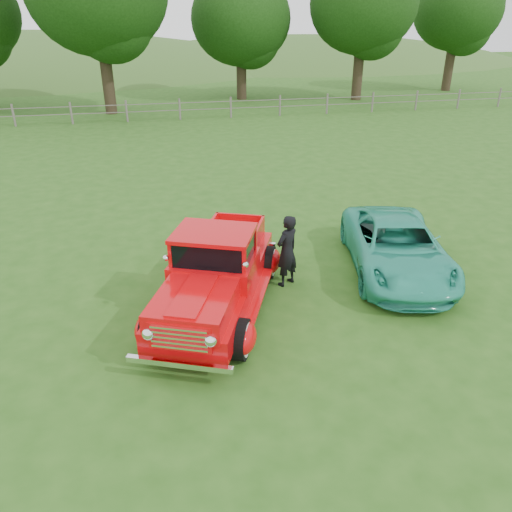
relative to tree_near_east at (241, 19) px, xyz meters
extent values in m
plane|color=#255115|center=(-5.00, -29.00, -5.25)|extent=(140.00, 140.00, 0.00)
ellipsoid|color=#315A21|center=(-23.00, 29.00, -10.20)|extent=(84.00, 60.00, 18.00)
ellipsoid|color=#315A21|center=(15.00, 33.00, -9.10)|extent=(72.00, 52.00, 14.00)
cube|color=#685F58|center=(-5.00, -7.00, -4.70)|extent=(48.00, 0.04, 0.04)
cube|color=#685F58|center=(-5.00, -7.00, -4.30)|extent=(48.00, 0.04, 0.04)
cylinder|color=black|center=(-9.00, -4.00, -2.83)|extent=(0.70, 0.70, 4.84)
cylinder|color=black|center=(0.00, 0.00, -3.38)|extent=(0.70, 0.70, 3.74)
ellipsoid|color=black|center=(0.00, 0.00, 0.02)|extent=(6.80, 6.80, 6.12)
cylinder|color=black|center=(8.00, -2.00, -3.05)|extent=(0.70, 0.70, 4.40)
ellipsoid|color=black|center=(8.00, -2.00, 0.95)|extent=(7.20, 7.20, 6.48)
cylinder|color=black|center=(17.00, 1.00, -3.16)|extent=(0.70, 0.70, 4.18)
ellipsoid|color=black|center=(17.00, 1.00, 0.64)|extent=(6.60, 6.60, 5.94)
cylinder|color=black|center=(-7.28, -29.14, -4.87)|extent=(0.52, 0.79, 0.76)
cylinder|color=black|center=(-5.75, -29.78, -4.87)|extent=(0.52, 0.79, 0.76)
cylinder|color=black|center=(-6.08, -26.28, -4.87)|extent=(0.52, 0.79, 0.76)
cylinder|color=black|center=(-4.55, -26.92, -4.87)|extent=(0.52, 0.79, 0.76)
cube|color=red|center=(-5.92, -28.03, -4.67)|extent=(3.23, 4.85, 0.44)
ellipsoid|color=red|center=(-7.35, -29.11, -4.83)|extent=(0.67, 0.85, 0.54)
ellipsoid|color=red|center=(-5.69, -29.81, -4.83)|extent=(0.67, 0.85, 0.54)
ellipsoid|color=red|center=(-6.14, -26.25, -4.83)|extent=(0.67, 0.85, 0.54)
ellipsoid|color=red|center=(-4.48, -26.95, -4.83)|extent=(0.67, 0.85, 0.54)
cube|color=red|center=(-6.52, -29.46, -4.28)|extent=(1.85, 1.99, 0.42)
cube|color=red|center=(-5.95, -28.12, -4.26)|extent=(2.00, 1.86, 0.44)
cube|color=black|center=(-5.95, -28.12, -3.79)|extent=(1.77, 1.59, 0.50)
cube|color=red|center=(-5.95, -28.12, -3.51)|extent=(1.87, 1.71, 0.08)
cube|color=red|center=(-5.39, -26.79, -4.30)|extent=(1.84, 2.25, 0.45)
cube|color=white|center=(-6.83, -30.20, -4.40)|extent=(1.02, 0.51, 0.50)
cube|color=white|center=(-6.87, -30.30, -4.83)|extent=(1.70, 0.79, 0.10)
cube|color=white|center=(-4.97, -25.80, -4.83)|extent=(1.61, 0.76, 0.10)
imported|color=teal|center=(-1.54, -27.27, -4.62)|extent=(3.06, 4.86, 1.25)
imported|color=black|center=(-4.24, -27.35, -4.42)|extent=(0.72, 0.66, 1.66)
camera|label=1|loc=(-7.05, -36.94, 0.29)|focal=35.00mm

